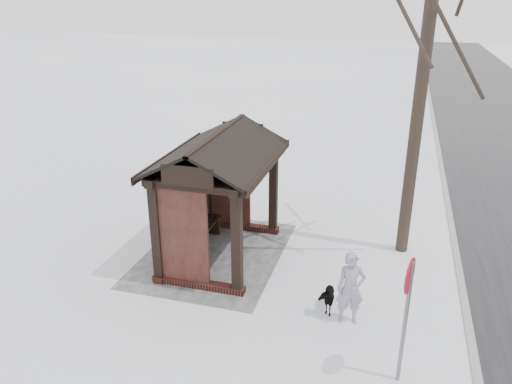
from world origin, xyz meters
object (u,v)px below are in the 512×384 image
at_px(pedestrian, 351,288).
at_px(road_sign, 408,295).
at_px(bus_shelter, 213,171).
at_px(dog, 326,296).

distance_m(pedestrian, road_sign, 1.88).
xyz_separation_m(bus_shelter, dog, (1.53, 2.93, -1.86)).
height_order(pedestrian, dog, pedestrian).
relative_size(pedestrian, dog, 2.09).
bearing_deg(dog, road_sign, -56.99).
height_order(bus_shelter, dog, bus_shelter).
relative_size(bus_shelter, dog, 5.06).
xyz_separation_m(dog, road_sign, (1.63, 1.44, 1.34)).
bearing_deg(pedestrian, road_sign, -70.73).
distance_m(bus_shelter, road_sign, 5.41).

